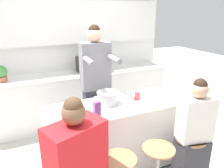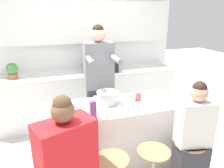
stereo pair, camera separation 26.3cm
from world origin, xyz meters
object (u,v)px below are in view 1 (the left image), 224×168
cooking_pot (108,98)px  coffee_cup_near (137,95)px  kitchen_island (114,138)px  fruit_bowl (79,113)px  person_cooking (96,91)px  bar_stool_rightmost (188,161)px  microwave (93,64)px  person_seated_near (193,141)px  juice_carton (97,110)px  potted_plant (1,73)px

cooking_pot → coffee_cup_near: 0.41m
kitchen_island → fruit_bowl: size_ratio=8.84×
person_cooking → coffee_cup_near: bearing=-49.8°
bar_stool_rightmost → coffee_cup_near: size_ratio=6.10×
kitchen_island → microwave: bearing=79.6°
bar_stool_rightmost → coffee_cup_near: bearing=115.7°
kitchen_island → person_seated_near: 0.95m
bar_stool_rightmost → cooking_pot: cooking_pot is taller
cooking_pot → juice_carton: 0.42m
person_cooking → bar_stool_rightmost: bearing=-56.0°
person_seated_near → potted_plant: 2.96m
person_seated_near → coffee_cup_near: bearing=127.7°
bar_stool_rightmost → potted_plant: bearing=131.6°
person_cooking → microwave: size_ratio=3.34×
cooking_pot → microwave: (0.33, 1.45, 0.07)m
juice_carton → potted_plant: size_ratio=0.82×
fruit_bowl → juice_carton: bearing=-49.3°
person_cooking → person_seated_near: 1.42m
potted_plant → person_seated_near: bearing=-48.5°
bar_stool_rightmost → potted_plant: 3.00m
bar_stool_rightmost → juice_carton: (-1.00, 0.36, 0.70)m
kitchen_island → person_cooking: size_ratio=0.91×
person_cooking → juice_carton: (-0.29, -0.81, 0.11)m
cooking_pot → juice_carton: juice_carton is taller
coffee_cup_near → person_seated_near: bearing=-64.3°
cooking_pot → coffee_cup_near: size_ratio=3.36×
person_cooking → microwave: (0.31, 0.96, 0.15)m
bar_stool_rightmost → microwave: size_ratio=1.17×
bar_stool_rightmost → coffee_cup_near: 0.98m
coffee_cup_near → potted_plant: potted_plant is taller
person_seated_near → microwave: 2.24m
kitchen_island → bar_stool_rightmost: bearing=-42.5°
fruit_bowl → person_cooking: bearing=55.8°
person_seated_near → juice_carton: size_ratio=6.23×
juice_carton → person_seated_near: bearing=-20.7°
bar_stool_rightmost → fruit_bowl: size_ratio=3.39×
microwave → kitchen_island: bearing=-100.4°
person_cooking → person_seated_near: bearing=-56.0°
kitchen_island → potted_plant: size_ratio=6.36×
cooking_pot → potted_plant: 1.91m
person_seated_near → fruit_bowl: bearing=166.4°
person_cooking → coffee_cup_near: size_ratio=17.42×
cooking_pot → microwave: 1.49m
cooking_pot → juice_carton: bearing=-129.1°
microwave → cooking_pot: bearing=-102.9°
person_seated_near → potted_plant: person_seated_near is taller
juice_carton → bar_stool_rightmost: bearing=-20.0°
person_seated_near → cooking_pot: size_ratio=3.82×
kitchen_island → microwave: 1.66m
person_seated_near → microwave: (-0.41, 2.15, 0.46)m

